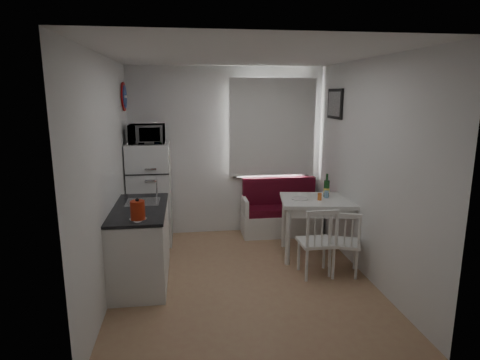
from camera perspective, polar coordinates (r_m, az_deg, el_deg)
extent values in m
cube|color=#AD7C5C|center=(5.00, 0.41, -13.83)|extent=(3.00, 3.50, 0.02)
cube|color=white|center=(4.51, 0.46, 17.36)|extent=(3.00, 3.50, 0.02)
cube|color=white|center=(6.29, -1.85, 4.03)|extent=(3.00, 0.02, 2.60)
cube|color=white|center=(2.91, 5.39, -5.76)|extent=(3.00, 0.02, 2.60)
cube|color=white|center=(4.61, -18.33, 0.40)|extent=(0.02, 3.50, 2.60)
cube|color=white|center=(5.02, 17.66, 1.35)|extent=(0.02, 3.50, 2.60)
cube|color=white|center=(6.34, 4.52, 7.02)|extent=(1.22, 0.06, 1.47)
cube|color=white|center=(6.26, 4.66, 7.42)|extent=(1.35, 0.02, 1.50)
cube|color=white|center=(4.95, -13.89, -9.04)|extent=(0.60, 1.30, 0.86)
cube|color=black|center=(4.81, -14.17, -3.97)|extent=(0.62, 1.32, 0.03)
cube|color=#99999E|center=(5.06, -13.62, -3.57)|extent=(0.40, 0.40, 0.10)
cylinder|color=silver|center=(5.17, -11.77, -1.07)|extent=(0.02, 0.02, 0.26)
cylinder|color=navy|center=(5.95, -16.10, 11.32)|extent=(0.03, 0.40, 0.40)
cube|color=black|center=(5.94, 13.34, 10.50)|extent=(0.04, 0.52, 0.42)
cube|color=white|center=(6.43, 5.84, -6.19)|extent=(1.23, 0.47, 0.34)
cube|color=#590C1D|center=(6.36, 5.88, -4.25)|extent=(1.18, 0.44, 0.11)
cube|color=#590C1D|center=(6.46, 5.56, -1.54)|extent=(1.18, 0.09, 0.44)
cube|color=white|center=(5.51, 11.55, -2.87)|extent=(1.19, 0.92, 0.04)
cube|color=white|center=(5.53, 11.51, -3.73)|extent=(1.06, 0.80, 0.13)
cylinder|color=white|center=(5.62, 11.38, -6.85)|extent=(0.06, 0.06, 0.76)
cube|color=white|center=(5.02, 10.80, -8.69)|extent=(0.42, 0.40, 0.04)
cube|color=white|center=(4.79, 11.58, -6.80)|extent=(0.39, 0.05, 0.43)
cube|color=white|center=(5.15, 14.49, -8.65)|extent=(0.49, 0.47, 0.04)
cube|color=white|center=(4.93, 15.35, -6.91)|extent=(0.36, 0.16, 0.40)
cube|color=white|center=(6.05, -12.66, -1.93)|extent=(0.60, 0.60, 1.50)
imported|color=white|center=(5.85, -13.10, 6.39)|extent=(0.49, 0.33, 0.27)
cylinder|color=#A8260D|center=(4.26, -14.35, -4.19)|extent=(0.18, 0.18, 0.24)
cylinder|color=orange|center=(5.43, 11.26, -2.33)|extent=(0.06, 0.06, 0.09)
cylinder|color=#6E9BBB|center=(5.56, 12.19, -1.99)|extent=(0.06, 0.06, 0.10)
cylinder|color=white|center=(5.43, 8.50, -2.65)|extent=(0.22, 0.22, 0.02)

